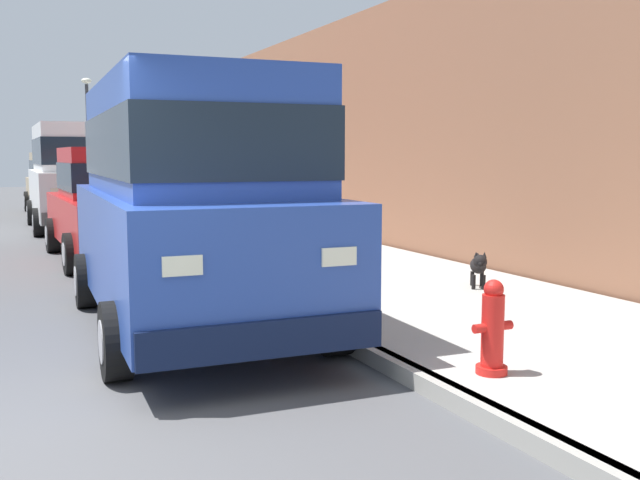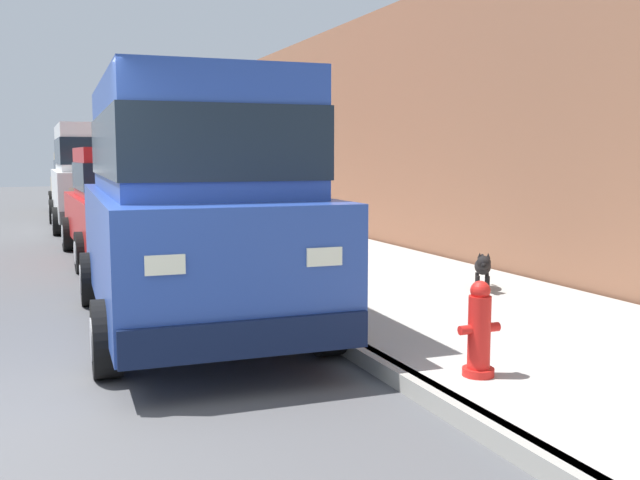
{
  "view_description": "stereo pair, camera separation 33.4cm",
  "coord_description": "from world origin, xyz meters",
  "px_view_note": "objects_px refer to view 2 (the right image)",
  "views": [
    {
      "loc": [
        0.26,
        -4.39,
        1.79
      ],
      "look_at": [
        3.57,
        2.8,
        0.85
      ],
      "focal_mm": 40.14,
      "sensor_mm": 36.0,
      "label": 1
    },
    {
      "loc": [
        0.57,
        -4.52,
        1.79
      ],
      "look_at": [
        3.57,
        2.8,
        0.85
      ],
      "focal_mm": 40.14,
      "sensor_mm": 36.0,
      "label": 2
    }
  ],
  "objects_px": {
    "car_red_sedan": "(128,202)",
    "street_lamp": "(112,125)",
    "fire_hydrant": "(479,332)",
    "car_tan_hatchback": "(82,181)",
    "car_blue_van": "(189,194)",
    "dog_black": "(483,267)",
    "car_white_van": "(95,171)"
  },
  "relations": [
    {
      "from": "fire_hydrant",
      "to": "street_lamp",
      "type": "distance_m",
      "value": 23.21
    },
    {
      "from": "dog_black",
      "to": "car_tan_hatchback",
      "type": "bearing_deg",
      "value": 102.0
    },
    {
      "from": "car_red_sedan",
      "to": "street_lamp",
      "type": "relative_size",
      "value": 1.05
    },
    {
      "from": "car_tan_hatchback",
      "to": "car_red_sedan",
      "type": "bearing_deg",
      "value": -90.05
    },
    {
      "from": "car_white_van",
      "to": "car_red_sedan",
      "type": "bearing_deg",
      "value": -89.42
    },
    {
      "from": "car_blue_van",
      "to": "car_red_sedan",
      "type": "relative_size",
      "value": 1.07
    },
    {
      "from": "dog_black",
      "to": "fire_hydrant",
      "type": "bearing_deg",
      "value": -125.47
    },
    {
      "from": "car_red_sedan",
      "to": "fire_hydrant",
      "type": "height_order",
      "value": "car_red_sedan"
    },
    {
      "from": "car_red_sedan",
      "to": "street_lamp",
      "type": "bearing_deg",
      "value": 84.64
    },
    {
      "from": "car_blue_van",
      "to": "car_red_sedan",
      "type": "bearing_deg",
      "value": 89.32
    },
    {
      "from": "car_blue_van",
      "to": "street_lamp",
      "type": "xyz_separation_m",
      "value": [
        1.44,
        20.14,
        1.51
      ]
    },
    {
      "from": "car_blue_van",
      "to": "dog_black",
      "type": "distance_m",
      "value": 3.74
    },
    {
      "from": "car_tan_hatchback",
      "to": "street_lamp",
      "type": "relative_size",
      "value": 0.87
    },
    {
      "from": "car_blue_van",
      "to": "dog_black",
      "type": "height_order",
      "value": "car_blue_van"
    },
    {
      "from": "car_red_sedan",
      "to": "fire_hydrant",
      "type": "relative_size",
      "value": 6.39
    },
    {
      "from": "car_blue_van",
      "to": "street_lamp",
      "type": "relative_size",
      "value": 1.12
    },
    {
      "from": "car_blue_van",
      "to": "car_white_van",
      "type": "relative_size",
      "value": 1.01
    },
    {
      "from": "car_tan_hatchback",
      "to": "fire_hydrant",
      "type": "bearing_deg",
      "value": -85.71
    },
    {
      "from": "car_blue_van",
      "to": "car_red_sedan",
      "type": "xyz_separation_m",
      "value": [
        0.07,
        5.48,
        -0.41
      ]
    },
    {
      "from": "car_blue_van",
      "to": "car_white_van",
      "type": "xyz_separation_m",
      "value": [
        0.01,
        11.16,
        0.0
      ]
    },
    {
      "from": "car_red_sedan",
      "to": "fire_hydrant",
      "type": "xyz_separation_m",
      "value": [
        1.48,
        -8.41,
        -0.51
      ]
    },
    {
      "from": "car_tan_hatchback",
      "to": "dog_black",
      "type": "height_order",
      "value": "car_tan_hatchback"
    },
    {
      "from": "car_tan_hatchback",
      "to": "dog_black",
      "type": "distance_m",
      "value": 17.01
    },
    {
      "from": "fire_hydrant",
      "to": "street_lamp",
      "type": "xyz_separation_m",
      "value": [
        -0.1,
        23.08,
        2.43
      ]
    },
    {
      "from": "car_blue_van",
      "to": "dog_black",
      "type": "bearing_deg",
      "value": -0.48
    },
    {
      "from": "car_red_sedan",
      "to": "fire_hydrant",
      "type": "bearing_deg",
      "value": -80.05
    },
    {
      "from": "car_white_van",
      "to": "car_tan_hatchback",
      "type": "bearing_deg",
      "value": 89.29
    },
    {
      "from": "car_tan_hatchback",
      "to": "fire_hydrant",
      "type": "xyz_separation_m",
      "value": [
        1.47,
        -19.54,
        -0.5
      ]
    },
    {
      "from": "car_red_sedan",
      "to": "car_tan_hatchback",
      "type": "distance_m",
      "value": 11.12
    },
    {
      "from": "car_blue_van",
      "to": "car_tan_hatchback",
      "type": "height_order",
      "value": "car_blue_van"
    },
    {
      "from": "car_tan_hatchback",
      "to": "street_lamp",
      "type": "distance_m",
      "value": 4.26
    },
    {
      "from": "car_white_van",
      "to": "street_lamp",
      "type": "relative_size",
      "value": 1.11
    }
  ]
}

